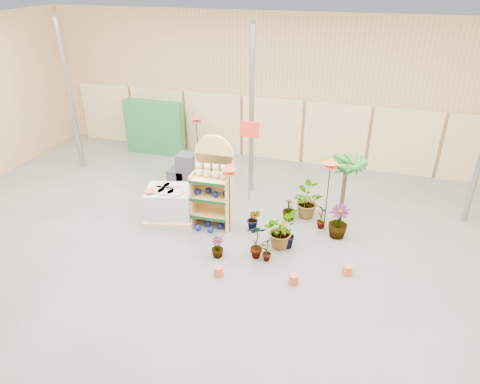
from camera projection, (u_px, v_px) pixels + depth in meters
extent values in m
cube|color=#575750|center=(206.00, 265.00, 9.11)|extent=(15.00, 12.00, 0.10)
cube|color=white|center=(195.00, 38.00, 6.97)|extent=(15.00, 12.00, 0.10)
cube|color=tan|center=(274.00, 89.00, 13.16)|extent=(15.00, 0.10, 4.50)
cylinder|color=gray|center=(70.00, 96.00, 12.43)|extent=(0.14, 0.14, 4.50)
cylinder|color=gray|center=(252.00, 113.00, 11.00)|extent=(0.14, 0.14, 4.50)
cube|color=tan|center=(107.00, 113.00, 15.19)|extent=(1.90, 0.06, 2.00)
cube|color=tan|center=(158.00, 118.00, 14.67)|extent=(1.90, 0.06, 2.00)
cube|color=tan|center=(213.00, 123.00, 14.15)|extent=(1.90, 0.06, 2.00)
cube|color=tan|center=(272.00, 129.00, 13.63)|extent=(1.90, 0.06, 2.00)
cube|color=tan|center=(335.00, 136.00, 13.11)|extent=(1.90, 0.06, 2.00)
cube|color=tan|center=(404.00, 143.00, 12.59)|extent=(1.90, 0.06, 2.00)
cube|color=tan|center=(479.00, 150.00, 12.07)|extent=(1.90, 0.06, 2.00)
cube|color=#DEB362|center=(215.00, 188.00, 10.26)|extent=(0.93, 0.11, 1.75)
cylinder|color=#DEB362|center=(214.00, 154.00, 9.85)|extent=(0.93, 0.11, 0.93)
cube|color=#DEB362|center=(212.00, 214.00, 10.30)|extent=(0.90, 0.55, 0.04)
cube|color=#0F3819|center=(208.00, 219.00, 10.08)|extent=(0.89, 0.06, 0.06)
cube|color=#DEB362|center=(211.00, 197.00, 10.08)|extent=(0.90, 0.55, 0.04)
cube|color=#0F3819|center=(207.00, 202.00, 9.86)|extent=(0.89, 0.06, 0.06)
cube|color=#DEB362|center=(211.00, 179.00, 9.87)|extent=(0.90, 0.55, 0.04)
cube|color=#0F3819|center=(207.00, 184.00, 9.65)|extent=(0.89, 0.06, 0.06)
cube|color=#DEB362|center=(194.00, 198.00, 10.25)|extent=(0.06, 0.52, 1.34)
cube|color=#DEB362|center=(229.00, 203.00, 10.02)|extent=(0.06, 0.52, 1.34)
sphere|color=beige|center=(199.00, 172.00, 9.95)|extent=(0.19, 0.19, 0.19)
sphere|color=beige|center=(199.00, 166.00, 9.88)|extent=(0.14, 0.14, 0.14)
sphere|color=beige|center=(207.00, 173.00, 9.89)|extent=(0.20, 0.20, 0.20)
sphere|color=beige|center=(207.00, 167.00, 9.82)|extent=(0.14, 0.14, 0.14)
sphere|color=beige|center=(216.00, 174.00, 9.84)|extent=(0.21, 0.21, 0.21)
sphere|color=beige|center=(216.00, 167.00, 9.76)|extent=(0.14, 0.14, 0.14)
sphere|color=beige|center=(224.00, 175.00, 9.78)|extent=(0.22, 0.22, 0.22)
sphere|color=beige|center=(224.00, 168.00, 9.70)|extent=(0.14, 0.14, 0.14)
sphere|color=navy|center=(198.00, 192.00, 10.11)|extent=(0.15, 0.15, 0.15)
sphere|color=navy|center=(208.00, 191.00, 10.15)|extent=(0.15, 0.15, 0.15)
sphere|color=navy|center=(215.00, 194.00, 9.99)|extent=(0.15, 0.15, 0.15)
sphere|color=navy|center=(226.00, 193.00, 10.04)|extent=(0.15, 0.15, 0.15)
sphere|color=navy|center=(198.00, 228.00, 10.18)|extent=(0.15, 0.15, 0.15)
sphere|color=navy|center=(208.00, 224.00, 10.34)|extent=(0.15, 0.15, 0.15)
sphere|color=navy|center=(210.00, 230.00, 10.10)|extent=(0.15, 0.15, 0.15)
sphere|color=navy|center=(220.00, 226.00, 10.26)|extent=(0.15, 0.15, 0.15)
cube|color=tan|center=(171.00, 216.00, 10.64)|extent=(1.38, 1.24, 0.15)
cube|color=silver|center=(170.00, 202.00, 10.45)|extent=(1.26, 1.12, 0.69)
cylinder|color=#B3AB99|center=(157.00, 190.00, 10.22)|extent=(0.39, 0.39, 0.04)
cylinder|color=#B3AB99|center=(166.00, 191.00, 10.16)|extent=(0.39, 0.39, 0.04)
cylinder|color=#B3AB99|center=(175.00, 193.00, 10.09)|extent=(0.39, 0.39, 0.04)
cylinder|color=#B3AB99|center=(162.00, 185.00, 10.47)|extent=(0.39, 0.39, 0.04)
cylinder|color=#B3AB99|center=(171.00, 186.00, 10.41)|extent=(0.39, 0.39, 0.04)
cube|color=#2B2C33|center=(188.00, 178.00, 12.16)|extent=(0.50, 0.50, 0.50)
cube|color=#2B2C33|center=(187.00, 162.00, 11.93)|extent=(0.50, 0.50, 0.50)
cube|color=#2B2C33|center=(178.00, 177.00, 12.24)|extent=(0.50, 0.50, 0.50)
cube|color=#216931|center=(154.00, 128.00, 14.06)|extent=(2.00, 0.30, 1.80)
cylinder|color=gray|center=(250.00, 162.00, 11.09)|extent=(0.05, 0.05, 2.20)
cube|color=red|center=(250.00, 129.00, 10.63)|extent=(0.50, 0.03, 0.40)
cylinder|color=black|center=(230.00, 203.00, 9.82)|extent=(0.02, 0.02, 1.53)
cylinder|color=#CF522C|center=(229.00, 173.00, 9.47)|extent=(0.30, 0.30, 0.02)
cone|color=#CF522C|center=(229.00, 166.00, 9.39)|extent=(0.34, 0.34, 0.14)
cylinder|color=black|center=(327.00, 199.00, 9.94)|extent=(0.02, 0.02, 1.61)
cylinder|color=#CF522C|center=(330.00, 167.00, 9.57)|extent=(0.30, 0.30, 0.02)
cone|color=#CF522C|center=(331.00, 160.00, 9.49)|extent=(0.34, 0.34, 0.14)
cylinder|color=black|center=(197.00, 143.00, 13.31)|extent=(0.02, 0.02, 1.43)
cylinder|color=#CF522C|center=(196.00, 121.00, 12.98)|extent=(0.30, 0.30, 0.02)
cone|color=#CF522C|center=(196.00, 116.00, 12.90)|extent=(0.34, 0.34, 0.14)
cylinder|color=#403426|center=(343.00, 196.00, 10.20)|extent=(0.10, 0.10, 1.47)
imported|color=#1B671D|center=(257.00, 241.00, 9.07)|extent=(0.52, 0.43, 0.86)
imported|color=#1B671D|center=(287.00, 235.00, 9.43)|extent=(0.46, 0.47, 0.67)
imported|color=#1B671D|center=(280.00, 230.00, 9.46)|extent=(0.70, 0.79, 0.84)
imported|color=#1B671D|center=(338.00, 222.00, 9.80)|extent=(0.56, 0.56, 0.81)
imported|color=#1B671D|center=(322.00, 216.00, 10.15)|extent=(0.41, 0.40, 0.66)
imported|color=#1B671D|center=(254.00, 219.00, 10.09)|extent=(0.36, 0.31, 0.60)
imported|color=#1B671D|center=(305.00, 201.00, 10.61)|extent=(1.02, 1.01, 0.85)
imported|color=#1B671D|center=(217.00, 247.00, 9.18)|extent=(0.38, 0.38, 0.48)
imported|color=#1B671D|center=(267.00, 248.00, 9.03)|extent=(0.39, 0.39, 0.62)
imported|color=#1B671D|center=(289.00, 209.00, 10.54)|extent=(0.45, 0.45, 0.58)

